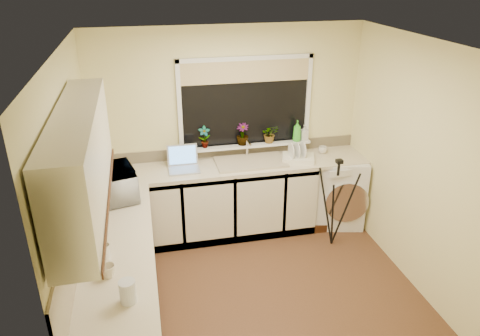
# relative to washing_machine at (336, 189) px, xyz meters

# --- Properties ---
(floor) EXTENTS (3.20, 3.20, 0.00)m
(floor) POSITION_rel_washing_machine_xyz_m (-1.31, -1.16, -0.44)
(floor) COLOR brown
(floor) RESTS_ON ground
(ceiling) EXTENTS (3.20, 3.20, 0.00)m
(ceiling) POSITION_rel_washing_machine_xyz_m (-1.31, -1.16, 2.01)
(ceiling) COLOR white
(ceiling) RESTS_ON ground
(wall_back) EXTENTS (3.20, 0.00, 3.20)m
(wall_back) POSITION_rel_washing_machine_xyz_m (-1.31, 0.34, 0.78)
(wall_back) COLOR beige
(wall_back) RESTS_ON ground
(wall_front) EXTENTS (3.20, 0.00, 3.20)m
(wall_front) POSITION_rel_washing_machine_xyz_m (-1.31, -2.66, 0.78)
(wall_front) COLOR beige
(wall_front) RESTS_ON ground
(wall_left) EXTENTS (0.00, 3.00, 3.00)m
(wall_left) POSITION_rel_washing_machine_xyz_m (-2.91, -1.16, 0.78)
(wall_left) COLOR beige
(wall_left) RESTS_ON ground
(wall_right) EXTENTS (0.00, 3.00, 3.00)m
(wall_right) POSITION_rel_washing_machine_xyz_m (0.29, -1.16, 0.78)
(wall_right) COLOR beige
(wall_right) RESTS_ON ground
(base_cabinet_back) EXTENTS (2.55, 0.60, 0.86)m
(base_cabinet_back) POSITION_rel_washing_machine_xyz_m (-1.64, 0.04, -0.01)
(base_cabinet_back) COLOR silver
(base_cabinet_back) RESTS_ON floor
(base_cabinet_left) EXTENTS (0.54, 2.40, 0.86)m
(base_cabinet_left) POSITION_rel_washing_machine_xyz_m (-2.61, -1.46, -0.01)
(base_cabinet_left) COLOR silver
(base_cabinet_left) RESTS_ON floor
(worktop_back) EXTENTS (3.20, 0.60, 0.04)m
(worktop_back) POSITION_rel_washing_machine_xyz_m (-1.31, 0.04, 0.44)
(worktop_back) COLOR beige
(worktop_back) RESTS_ON base_cabinet_back
(worktop_left) EXTENTS (0.60, 2.40, 0.04)m
(worktop_left) POSITION_rel_washing_machine_xyz_m (-2.61, -1.46, 0.44)
(worktop_left) COLOR beige
(worktop_left) RESTS_ON base_cabinet_left
(upper_cabinet) EXTENTS (0.28, 1.90, 0.70)m
(upper_cabinet) POSITION_rel_washing_machine_xyz_m (-2.75, -1.61, 1.36)
(upper_cabinet) COLOR silver
(upper_cabinet) RESTS_ON wall_left
(splashback_left) EXTENTS (0.02, 2.40, 0.45)m
(splashback_left) POSITION_rel_washing_machine_xyz_m (-2.90, -1.46, 0.68)
(splashback_left) COLOR beige
(splashback_left) RESTS_ON wall_left
(splashback_back) EXTENTS (3.20, 0.02, 0.14)m
(splashback_back) POSITION_rel_washing_machine_xyz_m (-1.31, 0.32, 0.53)
(splashback_back) COLOR beige
(splashback_back) RESTS_ON wall_back
(window_glass) EXTENTS (1.50, 0.02, 1.00)m
(window_glass) POSITION_rel_washing_machine_xyz_m (-1.11, 0.32, 1.11)
(window_glass) COLOR black
(window_glass) RESTS_ON wall_back
(window_blind) EXTENTS (1.50, 0.02, 0.25)m
(window_blind) POSITION_rel_washing_machine_xyz_m (-1.11, 0.30, 1.48)
(window_blind) COLOR tan
(window_blind) RESTS_ON wall_back
(windowsill) EXTENTS (1.60, 0.14, 0.03)m
(windowsill) POSITION_rel_washing_machine_xyz_m (-1.11, 0.27, 0.59)
(windowsill) COLOR white
(windowsill) RESTS_ON wall_back
(sink) EXTENTS (0.82, 0.46, 0.03)m
(sink) POSITION_rel_washing_machine_xyz_m (-1.11, 0.04, 0.47)
(sink) COLOR tan
(sink) RESTS_ON worktop_back
(faucet) EXTENTS (0.03, 0.03, 0.24)m
(faucet) POSITION_rel_washing_machine_xyz_m (-1.11, 0.22, 0.58)
(faucet) COLOR silver
(faucet) RESTS_ON worktop_back
(washing_machine) EXTENTS (0.74, 0.73, 0.89)m
(washing_machine) POSITION_rel_washing_machine_xyz_m (0.00, 0.00, 0.00)
(washing_machine) COLOR white
(washing_machine) RESTS_ON floor
(laptop) EXTENTS (0.35, 0.31, 0.26)m
(laptop) POSITION_rel_washing_machine_xyz_m (-1.90, 0.06, 0.53)
(laptop) COLOR #A8A8B0
(laptop) RESTS_ON worktop_back
(kettle) EXTENTS (0.15, 0.15, 0.20)m
(kettle) POSITION_rel_washing_machine_xyz_m (-2.59, -0.66, 0.56)
(kettle) COLOR silver
(kettle) RESTS_ON worktop_left
(dish_rack) EXTENTS (0.44, 0.38, 0.06)m
(dish_rack) POSITION_rel_washing_machine_xyz_m (-0.54, -0.01, 0.48)
(dish_rack) COLOR white
(dish_rack) RESTS_ON worktop_back
(tripod) EXTENTS (0.56, 0.56, 1.09)m
(tripod) POSITION_rel_washing_machine_xyz_m (-0.24, -0.51, 0.10)
(tripod) COLOR black
(tripod) RESTS_ON floor
(glass_jug) EXTENTS (0.12, 0.12, 0.17)m
(glass_jug) POSITION_rel_washing_machine_xyz_m (-2.52, -2.11, 0.54)
(glass_jug) COLOR silver
(glass_jug) RESTS_ON worktop_left
(steel_jar) EXTENTS (0.08, 0.08, 0.11)m
(steel_jar) POSITION_rel_washing_machine_xyz_m (-2.70, -1.52, 0.51)
(steel_jar) COLOR white
(steel_jar) RESTS_ON worktop_left
(microwave) EXTENTS (0.48, 0.61, 0.30)m
(microwave) POSITION_rel_washing_machine_xyz_m (-2.63, -0.49, 0.61)
(microwave) COLOR white
(microwave) RESTS_ON worktop_left
(plant_a) EXTENTS (0.14, 0.10, 0.26)m
(plant_a) POSITION_rel_washing_machine_xyz_m (-1.62, 0.26, 0.74)
(plant_a) COLOR #999999
(plant_a) RESTS_ON windowsill
(plant_c) EXTENTS (0.19, 0.19, 0.26)m
(plant_c) POSITION_rel_washing_machine_xyz_m (-1.16, 0.26, 0.74)
(plant_c) COLOR #999999
(plant_c) RESTS_ON windowsill
(plant_d) EXTENTS (0.21, 0.18, 0.23)m
(plant_d) POSITION_rel_washing_machine_xyz_m (-0.82, 0.26, 0.72)
(plant_d) COLOR #999999
(plant_d) RESTS_ON windowsill
(soap_bottle_green) EXTENTS (0.12, 0.12, 0.26)m
(soap_bottle_green) POSITION_rel_washing_machine_xyz_m (-0.48, 0.24, 0.74)
(soap_bottle_green) COLOR green
(soap_bottle_green) RESTS_ON windowsill
(soap_bottle_clear) EXTENTS (0.09, 0.09, 0.19)m
(soap_bottle_clear) POSITION_rel_washing_machine_xyz_m (-0.38, 0.26, 0.70)
(soap_bottle_clear) COLOR #999999
(soap_bottle_clear) RESTS_ON windowsill
(cup_back) EXTENTS (0.13, 0.13, 0.08)m
(cup_back) POSITION_rel_washing_machine_xyz_m (-0.17, 0.14, 0.50)
(cup_back) COLOR silver
(cup_back) RESTS_ON worktop_back
(cup_left) EXTENTS (0.12, 0.12, 0.10)m
(cup_left) POSITION_rel_washing_machine_xyz_m (-2.66, -1.80, 0.51)
(cup_left) COLOR beige
(cup_left) RESTS_ON worktop_left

